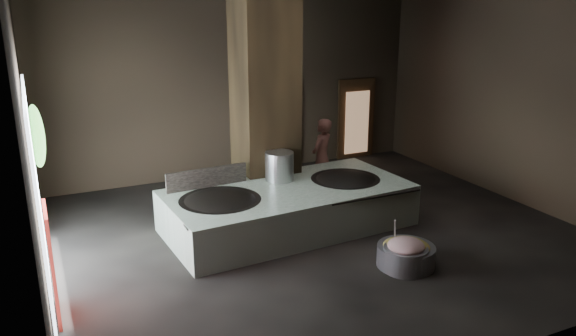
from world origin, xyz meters
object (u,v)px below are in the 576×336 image
cook (322,158)px  veg_basin (406,256)px  hearth_platform (288,208)px  wok_left (220,204)px  stock_pot (279,167)px  wok_right (345,183)px  meat_basin (405,259)px

cook → veg_basin: size_ratio=1.83×
hearth_platform → veg_basin: (1.13, -2.42, -0.24)m
wok_left → hearth_platform: bearing=2.0°
hearth_platform → veg_basin: hearth_platform is taller
wok_left → veg_basin: bearing=-42.5°
wok_left → cook: cook is taller
wok_left → stock_pot: stock_pot is taller
wok_right → veg_basin: bearing=-95.0°
hearth_platform → stock_pot: bearing=81.0°
cook → veg_basin: cook is taller
hearth_platform → meat_basin: size_ratio=6.40×
hearth_platform → meat_basin: (1.03, -2.54, -0.21)m
wok_left → wok_right: (2.80, 0.10, 0.00)m
wok_left → meat_basin: bearing=-45.1°
hearth_platform → stock_pot: stock_pot is taller
stock_pot → cook: size_ratio=0.34×
wok_left → veg_basin: 3.55m
hearth_platform → wok_left: size_ratio=3.17×
wok_left → stock_pot: 1.66m
stock_pot → veg_basin: size_ratio=0.63×
veg_basin → cook: bearing=84.1°
hearth_platform → stock_pot: size_ratio=7.67×
hearth_platform → wok_left: (-1.45, -0.05, 0.33)m
wok_right → cook: size_ratio=0.77×
hearth_platform → stock_pot: 0.90m
wok_right → veg_basin: (-0.22, -2.47, -0.56)m
wok_right → stock_pot: (-1.30, 0.50, 0.38)m
wok_left → cook: bearing=26.5°
stock_pot → meat_basin: size_ratio=0.83×
cook → meat_basin: size_ratio=2.42×
hearth_platform → veg_basin: size_ratio=4.83×
wok_right → meat_basin: (-0.32, -2.59, -0.54)m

